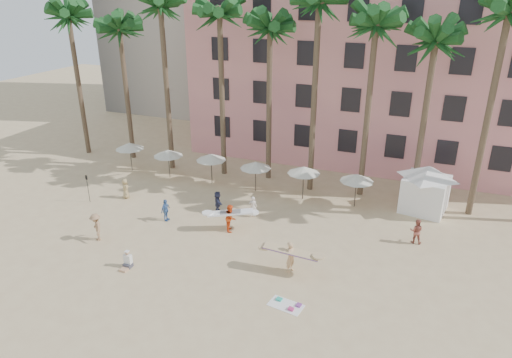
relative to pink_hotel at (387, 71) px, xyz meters
The scene contains 11 objects.
ground 28.09m from the pink_hotel, 105.07° to the right, with size 120.00×120.00×0.00m, color #D1B789.
pink_hotel is the anchor object (origin of this frame).
palm_row 13.71m from the pink_hotel, 120.56° to the right, with size 44.40×5.40×16.30m.
umbrella_row 17.73m from the pink_hotel, 126.53° to the right, with size 22.50×2.70×2.73m.
cabana 14.34m from the pink_hotel, 68.26° to the right, with size 5.21×5.21×3.50m.
beach_towel 27.56m from the pink_hotel, 92.44° to the right, with size 1.94×1.28×0.14m.
carrier_yellow 24.42m from the pink_hotel, 94.65° to the right, with size 3.24×0.96×1.94m.
carrier_white 22.51m from the pink_hotel, 109.60° to the right, with size 3.13×1.90×1.89m.
beachgoers 23.57m from the pink_hotel, 115.63° to the right, with size 22.46×8.32×1.89m.
paddle 28.55m from the pink_hotel, 133.48° to the right, with size 0.18×0.04×2.23m.
seated_man 29.67m from the pink_hotel, 112.52° to the right, with size 0.47×0.82×1.07m.
Camera 1 is at (11.49, -18.92, 15.34)m, focal length 32.00 mm.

